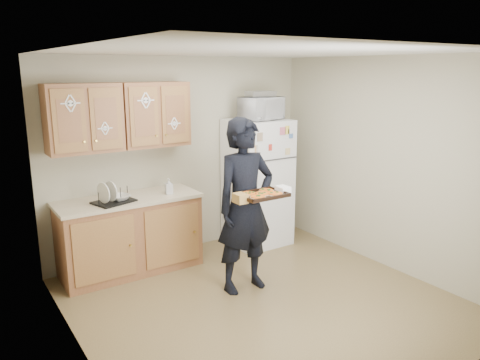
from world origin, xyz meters
The scene contains 24 objects.
floor centered at (0.00, 0.00, 0.00)m, with size 3.60×3.60×0.00m, color brown.
ceiling centered at (0.00, 0.00, 2.50)m, with size 3.60×3.60×0.00m, color silver.
wall_back centered at (0.00, 1.80, 1.25)m, with size 3.60×0.04×2.50m, color #ADA68C.
wall_front centered at (0.00, -1.80, 1.25)m, with size 3.60×0.04×2.50m, color #ADA68C.
wall_left centered at (-1.80, 0.00, 1.25)m, with size 0.04×3.60×2.50m, color #ADA68C.
wall_right centered at (1.80, 0.00, 1.25)m, with size 0.04×3.60×2.50m, color #ADA68C.
refrigerator centered at (0.95, 1.43, 0.85)m, with size 0.75×0.70×1.70m, color white.
base_cabinet centered at (-0.85, 1.48, 0.43)m, with size 1.60×0.60×0.86m, color brown.
countertop centered at (-0.85, 1.48, 0.88)m, with size 1.64×0.64×0.04m, color beige.
upper_cab_left centered at (-1.25, 1.61, 1.83)m, with size 0.80×0.33×0.75m, color brown.
upper_cab_right centered at (-0.43, 1.61, 1.83)m, with size 0.80×0.33×0.75m, color brown.
cereal_box centered at (1.47, 1.67, 0.16)m, with size 0.20×0.07×0.32m, color #E2B94F.
person centered at (0.03, 0.36, 0.94)m, with size 0.68×0.45×1.87m, color black.
baking_tray centered at (0.03, 0.06, 1.12)m, with size 0.46×0.34×0.04m, color black.
pizza_front_left centered at (-0.08, -0.01, 1.14)m, with size 0.15×0.15×0.02m, color orange.
pizza_front_right centered at (0.13, -0.02, 1.14)m, with size 0.15×0.15×0.02m, color orange.
pizza_back_left centered at (-0.08, 0.14, 1.14)m, with size 0.15×0.15×0.02m, color orange.
pizza_back_right centered at (0.13, 0.14, 1.14)m, with size 0.15×0.15×0.02m, color orange.
pizza_center centered at (0.03, 0.06, 1.14)m, with size 0.15×0.15×0.02m, color orange.
microwave centered at (0.96, 1.38, 1.85)m, with size 0.53×0.36×0.30m, color white.
foil_pan centered at (0.97, 1.41, 2.03)m, with size 0.35×0.24×0.07m, color #B2B3B9.
dish_rack centered at (-1.05, 1.38, 0.98)m, with size 0.42×0.31×0.17m, color black.
bowl centered at (-0.98, 1.38, 0.95)m, with size 0.22×0.22×0.05m, color silver.
soap_bottle centered at (-0.38, 1.38, 0.99)m, with size 0.08×0.09×0.19m, color white.
Camera 1 is at (-2.64, -3.56, 2.35)m, focal length 35.00 mm.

